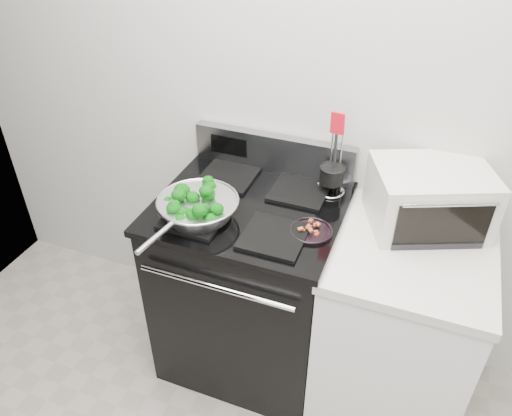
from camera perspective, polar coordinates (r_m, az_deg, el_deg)
The scene contains 8 objects.
back_wall at distance 2.13m, azimuth 10.36°, elevation 12.51°, with size 4.00×0.02×2.70m, color #BCB9B2.
gas_range at distance 2.40m, azimuth -0.66°, elevation -8.64°, with size 0.79×0.69×1.13m.
counter at distance 2.33m, azimuth 15.59°, elevation -13.07°, with size 0.62×0.68×0.92m.
skillet at distance 2.02m, azimuth -6.67°, elevation 0.15°, with size 0.34×0.53×0.07m.
broccoli_pile at distance 2.01m, azimuth -6.67°, elevation 0.63°, with size 0.26×0.26×0.09m, color black, non-canonical shape.
bacon_plate at distance 1.96m, azimuth 6.32°, elevation -2.38°, with size 0.17×0.17×0.04m.
utensil_holder at distance 2.17m, azimuth 8.63°, elevation 3.31°, with size 0.12×0.12×0.38m.
toaster_oven at distance 2.09m, azimuth 19.15°, elevation 1.14°, with size 0.54×0.48×0.25m.
Camera 1 is at (0.34, -0.18, 2.16)m, focal length 35.00 mm.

